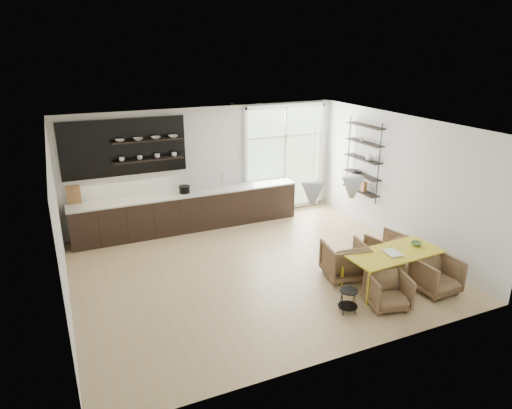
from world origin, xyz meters
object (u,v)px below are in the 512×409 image
dining_table (394,254)px  armchair_back_right (386,248)px  armchair_front_right (436,275)px  wire_stool (348,298)px  armchair_front_left (388,291)px  armchair_back_left (345,260)px

dining_table → armchair_back_right: size_ratio=2.69×
armchair_front_right → wire_stool: size_ratio=1.75×
dining_table → armchair_front_left: bearing=-137.0°
dining_table → armchair_back_left: size_ratio=2.37×
armchair_back_left → wire_stool: size_ratio=1.88×
dining_table → armchair_front_right: 0.83m
dining_table → armchair_back_right: (0.50, 0.79, -0.31)m
armchair_front_left → wire_stool: armchair_front_left is taller
dining_table → armchair_front_right: size_ratio=2.54×
armchair_front_left → wire_stool: (-0.72, 0.13, -0.04)m
dining_table → armchair_front_right: (0.56, -0.55, -0.29)m
armchair_front_left → armchair_back_right: bearing=66.6°
armchair_front_left → wire_stool: 0.74m
wire_stool → armchair_front_left: bearing=-10.5°
armchair_back_left → armchair_back_right: bearing=-160.3°
armchair_front_right → wire_stool: 1.86m
armchair_back_left → armchair_back_right: armchair_back_left is taller
armchair_back_right → armchair_front_right: bearing=80.4°
armchair_back_right → armchair_front_right: 1.34m
dining_table → armchair_front_right: same height
armchair_back_left → wire_stool: bearing=69.6°
armchair_front_left → armchair_front_right: size_ratio=0.92×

